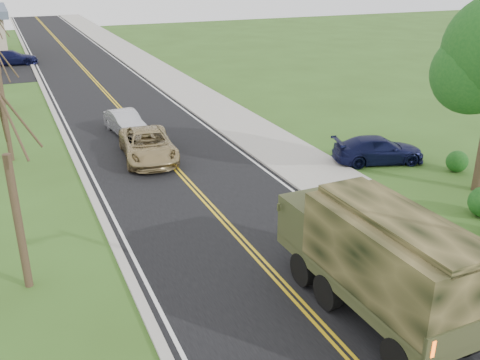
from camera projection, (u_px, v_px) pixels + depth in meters
road at (94, 80)px, 44.09m from camera, size 8.00×120.00×0.01m
curb_right at (143, 75)px, 45.62m from camera, size 0.30×120.00×0.12m
sidewalk_right at (163, 73)px, 46.28m from camera, size 3.20×120.00×0.10m
curb_left at (41, 83)px, 42.52m from camera, size 0.30×120.00×0.10m
bare_tree_a at (15, 207)px, 15.09m from camera, size 1.93×2.26×6.08m
bare_tree_b at (4, 111)px, 25.30m from camera, size 1.83×2.14×5.73m
military_truck at (378, 254)px, 14.12m from camera, size 2.43×6.63×3.28m
suv_champagne at (148, 145)px, 26.13m from camera, size 2.94×5.43×1.45m
sedan_silver at (125, 123)px, 30.05m from camera, size 1.82×4.06×1.29m
pickup_navy at (378, 150)px, 25.72m from camera, size 4.71×2.92×1.27m
lot_car_navy at (11, 58)px, 50.10m from camera, size 4.87×2.32×1.37m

